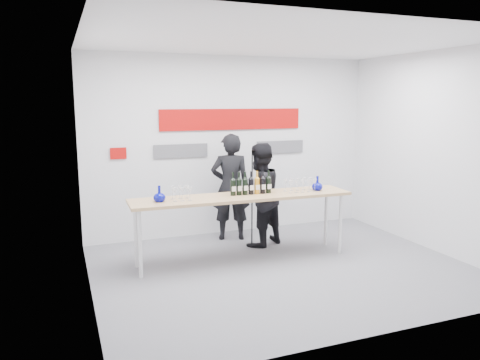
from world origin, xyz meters
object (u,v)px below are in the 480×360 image
object	(u,v)px
mic_stand	(252,217)
presenter_left	(230,187)
tasting_table	(243,200)
presenter_right	(259,195)

from	to	relation	value
mic_stand	presenter_left	bearing A→B (deg)	132.74
mic_stand	tasting_table	bearing A→B (deg)	-101.92
presenter_left	mic_stand	world-z (taller)	presenter_left
mic_stand	presenter_right	bearing A→B (deg)	18.60
presenter_left	presenter_right	world-z (taller)	presenter_left
presenter_right	mic_stand	distance (m)	0.37
presenter_right	mic_stand	xyz separation A→B (m)	(-0.12, 0.01, -0.34)
tasting_table	presenter_right	size ratio (longest dim) A/B	1.96
tasting_table	presenter_right	bearing A→B (deg)	49.28
tasting_table	mic_stand	bearing A→B (deg)	57.34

